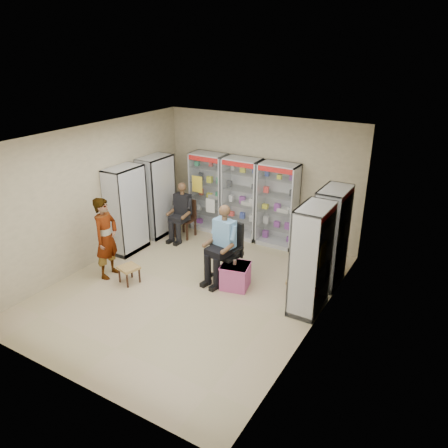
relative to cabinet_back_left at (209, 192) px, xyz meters
The scene contains 18 objects.
floor 3.18m from the cabinet_back_left, 64.54° to the right, with size 6.00×6.00×0.00m, color tan.
room_shell 3.18m from the cabinet_back_left, 64.54° to the right, with size 5.02×6.02×3.01m.
cabinet_back_left is the anchor object (origin of this frame).
cabinet_back_mid 0.95m from the cabinet_back_left, ahead, with size 0.90×0.50×2.00m, color #B9BCC1.
cabinet_back_right 1.90m from the cabinet_back_left, ahead, with size 0.90×0.50×2.00m, color #B3B6BB.
cabinet_right_far 3.71m from the cabinet_back_left, 17.75° to the right, with size 0.50×0.90×2.00m, color silver.
cabinet_right_near 4.18m from the cabinet_back_left, 32.28° to the right, with size 0.50×0.90×2.00m, color #B6BABE.
cabinet_left_far 1.32m from the cabinet_back_left, 135.00° to the right, with size 0.50×0.90×2.00m, color #BABDC2.
cabinet_left_near 2.23m from the cabinet_back_left, 114.61° to the right, with size 0.50×0.90×2.00m, color silver.
wooden_chair 0.94m from the cabinet_back_left, 108.90° to the right, with size 0.42×0.42×0.94m, color black.
seated_customer 0.88m from the cabinet_back_left, 107.77° to the right, with size 0.44×0.60×1.34m, color black, non-canonical shape.
office_chair 2.63m from the cabinet_back_left, 49.90° to the right, with size 0.65×0.65×1.19m, color black.
seated_shopkeeper 2.64m from the cabinet_back_left, 50.60° to the right, with size 0.50×0.69×1.51m, color #609BBF, non-canonical shape.
pink_trunk 3.11m from the cabinet_back_left, 47.89° to the right, with size 0.52×0.50×0.50m, color #BA4A85.
tea_glass 3.03m from the cabinet_back_left, 48.09° to the right, with size 0.07×0.07×0.09m, color #512306.
woven_stool_a 3.83m from the cabinet_back_left, 31.21° to the right, with size 0.38×0.38×0.38m, color #A97F47.
woven_stool_b 3.28m from the cabinet_back_left, 88.46° to the right, with size 0.36×0.36×0.36m, color #A28944.
standing_man 3.19m from the cabinet_back_left, 98.54° to the right, with size 0.63×0.41×1.71m, color gray.
Camera 1 is at (4.36, -6.14, 4.55)m, focal length 35.00 mm.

